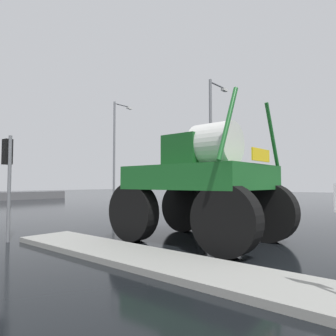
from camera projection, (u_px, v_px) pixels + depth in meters
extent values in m
plane|color=black|center=(28.00, 213.00, 19.46)|extent=(120.00, 120.00, 0.00)
cube|color=gray|center=(152.00, 260.00, 7.31)|extent=(1.73, 10.15, 0.15)
cylinder|color=black|center=(133.00, 212.00, 10.13)|extent=(0.50, 1.90, 1.90)
cylinder|color=black|center=(184.00, 207.00, 12.22)|extent=(0.50, 1.90, 1.90)
cylinder|color=black|center=(225.00, 220.00, 7.89)|extent=(0.50, 1.90, 1.90)
cylinder|color=black|center=(268.00, 212.00, 9.98)|extent=(0.50, 1.90, 1.90)
cube|color=#195B23|center=(200.00, 178.00, 10.11)|extent=(3.26, 4.16, 0.75)
cube|color=#154E1E|center=(189.00, 151.00, 10.44)|extent=(1.44, 1.34, 1.05)
cylinder|color=silver|center=(215.00, 144.00, 9.77)|extent=(1.37, 1.33, 1.37)
cylinder|color=#195B23|center=(228.00, 122.00, 7.86)|extent=(1.03, 0.12, 2.05)
cylinder|color=#195B23|center=(272.00, 136.00, 10.08)|extent=(0.98, 0.12, 2.07)
cube|color=yellow|center=(261.00, 155.00, 8.78)|extent=(1.14, 0.04, 0.36)
cylinder|color=slate|center=(9.00, 188.00, 9.98)|extent=(0.11, 0.11, 3.46)
cube|color=black|center=(7.00, 152.00, 10.18)|extent=(0.24, 0.32, 0.84)
sphere|color=#390503|center=(5.00, 144.00, 10.32)|extent=(0.17, 0.17, 0.17)
sphere|color=#3C2403|center=(5.00, 152.00, 10.30)|extent=(0.17, 0.17, 0.17)
sphere|color=green|center=(5.00, 160.00, 10.29)|extent=(0.17, 0.17, 0.17)
cylinder|color=slate|center=(184.00, 180.00, 17.14)|extent=(0.11, 0.11, 4.19)
cube|color=black|center=(181.00, 152.00, 17.35)|extent=(0.24, 0.32, 0.84)
sphere|color=#390503|center=(178.00, 147.00, 17.49)|extent=(0.17, 0.17, 0.17)
sphere|color=#3C2403|center=(178.00, 152.00, 17.48)|extent=(0.17, 0.17, 0.17)
sphere|color=green|center=(178.00, 157.00, 17.46)|extent=(0.17, 0.17, 0.17)
cylinder|color=slate|center=(211.00, 146.00, 18.60)|extent=(0.18, 0.18, 8.26)
cylinder|color=slate|center=(218.00, 85.00, 19.44)|extent=(1.69, 0.10, 0.10)
cube|color=silver|center=(224.00, 90.00, 20.08)|extent=(0.50, 0.24, 0.16)
cylinder|color=slate|center=(114.00, 153.00, 26.30)|extent=(0.18, 0.18, 8.95)
cylinder|color=slate|center=(122.00, 105.00, 27.17)|extent=(1.72, 0.10, 0.10)
cube|color=silver|center=(129.00, 108.00, 27.82)|extent=(0.50, 0.24, 0.16)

